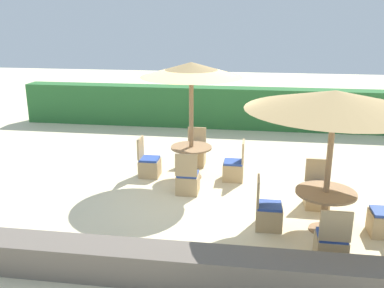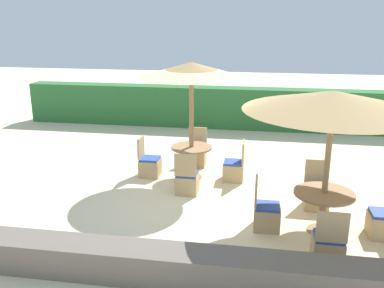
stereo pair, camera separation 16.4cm
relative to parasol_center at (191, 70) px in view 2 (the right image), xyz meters
The scene contains 15 objects.
ground_plane 2.64m from the parasol_center, 86.28° to the right, with size 40.00×40.00×0.00m, color beige.
hedge_row 5.10m from the parasol_center, 89.32° to the left, with size 13.00×0.70×1.34m, color #2D6B33.
stone_border 4.62m from the parasol_center, 89.20° to the right, with size 10.00×0.56×0.49m, color #6B6056.
parasol_center is the anchor object (origin of this frame).
round_table_center 1.92m from the parasol_center, behind, with size 0.94×0.94×0.75m.
patio_chair_center_east 2.43m from the parasol_center, ahead, with size 0.46×0.46×0.93m.
patio_chair_center_north 2.39m from the parasol_center, 91.12° to the left, with size 0.46×0.46×0.93m.
patio_chair_center_west 2.44m from the parasol_center, behind, with size 0.46×0.46×0.93m.
patio_chair_center_south 2.40m from the parasol_center, 86.56° to the right, with size 0.46×0.46×0.93m.
parasol_front_right 3.45m from the parasol_center, 39.18° to the right, with size 2.92×2.92×2.49m.
round_table_front_right 3.94m from the parasol_center, 39.18° to the right, with size 1.03×1.03×0.74m.
patio_chair_front_right_north 3.68m from the parasol_center, 24.02° to the right, with size 0.46×0.46×0.93m.
patio_chair_front_right_south 4.69m from the parasol_center, 50.25° to the right, with size 0.46×0.46×0.93m.
patio_chair_front_right_east 4.83m from the parasol_center, 30.60° to the right, with size 0.46×0.46×0.93m.
patio_chair_front_right_west 3.57m from the parasol_center, 52.35° to the right, with size 0.46×0.46×0.93m.
Camera 2 is at (1.49, -8.32, 3.65)m, focal length 40.00 mm.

